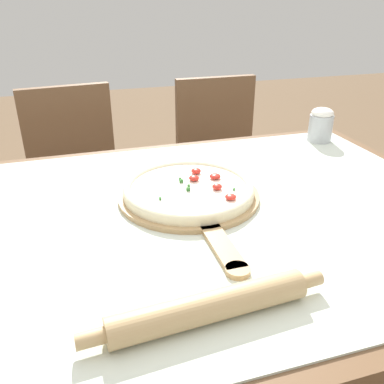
{
  "coord_description": "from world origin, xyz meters",
  "views": [
    {
      "loc": [
        -0.32,
        -0.83,
        1.24
      ],
      "look_at": [
        -0.05,
        0.05,
        0.78
      ],
      "focal_mm": 38.0,
      "sensor_mm": 36.0,
      "label": 1
    }
  ],
  "objects_px": {
    "rolling_pin": "(210,307)",
    "chair_left": "(77,177)",
    "pizza_peel": "(191,198)",
    "pizza": "(189,189)",
    "chair_right": "(220,161)",
    "flour_cup": "(321,124)"
  },
  "relations": [
    {
      "from": "rolling_pin",
      "to": "flour_cup",
      "type": "bearing_deg",
      "value": 47.52
    },
    {
      "from": "rolling_pin",
      "to": "chair_left",
      "type": "xyz_separation_m",
      "value": [
        -0.19,
        1.2,
        -0.26
      ]
    },
    {
      "from": "chair_right",
      "to": "pizza",
      "type": "bearing_deg",
      "value": -116.47
    },
    {
      "from": "rolling_pin",
      "to": "flour_cup",
      "type": "height_order",
      "value": "flour_cup"
    },
    {
      "from": "pizza_peel",
      "to": "flour_cup",
      "type": "bearing_deg",
      "value": 28.75
    },
    {
      "from": "rolling_pin",
      "to": "chair_left",
      "type": "distance_m",
      "value": 1.25
    },
    {
      "from": "rolling_pin",
      "to": "flour_cup",
      "type": "relative_size",
      "value": 3.54
    },
    {
      "from": "pizza_peel",
      "to": "rolling_pin",
      "type": "distance_m",
      "value": 0.43
    },
    {
      "from": "chair_right",
      "to": "flour_cup",
      "type": "height_order",
      "value": "chair_right"
    },
    {
      "from": "pizza_peel",
      "to": "flour_cup",
      "type": "relative_size",
      "value": 4.48
    },
    {
      "from": "chair_left",
      "to": "chair_right",
      "type": "bearing_deg",
      "value": -6.69
    },
    {
      "from": "pizza_peel",
      "to": "pizza",
      "type": "xyz_separation_m",
      "value": [
        0.0,
        0.02,
        0.02
      ]
    },
    {
      "from": "pizza",
      "to": "chair_right",
      "type": "relative_size",
      "value": 0.38
    },
    {
      "from": "pizza",
      "to": "rolling_pin",
      "type": "relative_size",
      "value": 0.79
    },
    {
      "from": "flour_cup",
      "to": "pizza",
      "type": "bearing_deg",
      "value": -152.68
    },
    {
      "from": "chair_left",
      "to": "rolling_pin",
      "type": "bearing_deg",
      "value": -87.81
    },
    {
      "from": "rolling_pin",
      "to": "flour_cup",
      "type": "xyz_separation_m",
      "value": [
        0.67,
        0.74,
        0.04
      ]
    },
    {
      "from": "rolling_pin",
      "to": "pizza",
      "type": "bearing_deg",
      "value": 78.02
    },
    {
      "from": "pizza_peel",
      "to": "flour_cup",
      "type": "distance_m",
      "value": 0.67
    },
    {
      "from": "rolling_pin",
      "to": "pizza_peel",
      "type": "bearing_deg",
      "value": 77.58
    },
    {
      "from": "pizza_peel",
      "to": "chair_right",
      "type": "height_order",
      "value": "chair_right"
    },
    {
      "from": "pizza",
      "to": "chair_left",
      "type": "relative_size",
      "value": 0.38
    }
  ]
}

